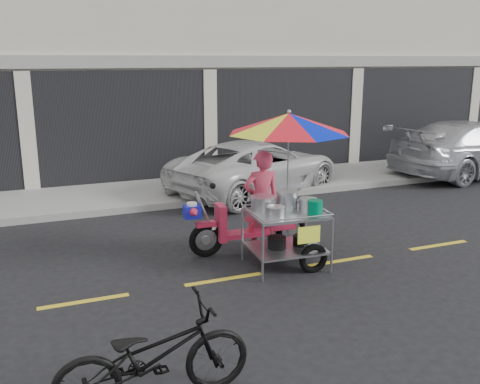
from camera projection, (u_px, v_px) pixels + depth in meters
name	position (u px, v px, depth m)	size (l,w,h in m)	color
ground	(340.00, 261.00, 8.62)	(90.00, 90.00, 0.00)	black
sidewalk	(223.00, 184.00, 13.55)	(45.00, 3.00, 0.15)	gray
shophouse_block	(249.00, 26.00, 18.14)	(36.00, 8.11, 10.40)	beige
centerline	(340.00, 261.00, 8.62)	(42.00, 0.10, 0.01)	gold
white_pickup	(257.00, 167.00, 12.90)	(2.11, 4.58, 1.27)	silver
silver_pickup	(474.00, 148.00, 14.85)	(2.12, 5.21, 1.51)	#B8B9C1
near_bicycle	(154.00, 356.00, 4.96)	(0.65, 1.87, 0.98)	black
food_vendor_rig	(277.00, 167.00, 8.33)	(2.42, 2.03, 2.45)	black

